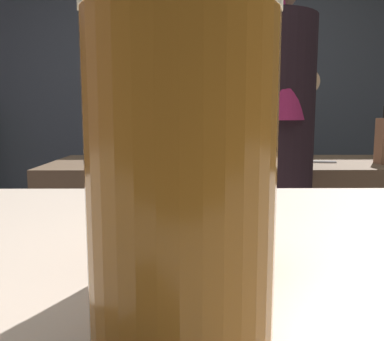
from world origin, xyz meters
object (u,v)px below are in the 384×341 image
(bartender, at_px, (155,164))
(bottle_olive_oil, at_px, (103,89))
(knife_block, at_px, (316,134))
(mixing_bowl, at_px, (80,156))
(bottle_hot_sauce, at_px, (99,86))
(chefs_knife, at_px, (200,159))

(bartender, distance_m, bottle_olive_oil, 1.73)
(knife_block, relative_size, mixing_bowl, 1.32)
(bartender, height_order, knife_block, bartender)
(knife_block, height_order, mixing_bowl, knife_block)
(mixing_bowl, distance_m, bottle_hot_sauce, 1.47)
(bartender, xyz_separation_m, bottle_olive_oil, (-0.04, 1.70, 0.32))
(mixing_bowl, bearing_deg, knife_block, -0.95)
(chefs_knife, bearing_deg, bottle_hot_sauce, 91.03)
(bartender, height_order, mixing_bowl, bartender)
(knife_block, bearing_deg, mixing_bowl, 179.05)
(bottle_olive_oil, bearing_deg, bottle_hot_sauce, 97.40)
(knife_block, distance_m, bottle_olive_oil, 1.59)
(mixing_bowl, relative_size, bottle_hot_sauce, 0.84)
(bartender, height_order, bottle_hot_sauce, bartender)
(bartender, xyz_separation_m, bottle_hot_sauce, (-0.06, 1.84, 0.35))
(bartender, xyz_separation_m, chefs_knife, (0.28, 0.41, -0.04))
(knife_block, height_order, bottle_olive_oil, bottle_olive_oil)
(knife_block, distance_m, chefs_knife, 0.58)
(mixing_bowl, bearing_deg, bottle_olive_oil, 81.35)
(mixing_bowl, height_order, bottle_olive_oil, bottle_olive_oil)
(bottle_hot_sauce, bearing_deg, bartender, -88.14)
(bottle_hot_sauce, bearing_deg, bottle_olive_oil, -82.60)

